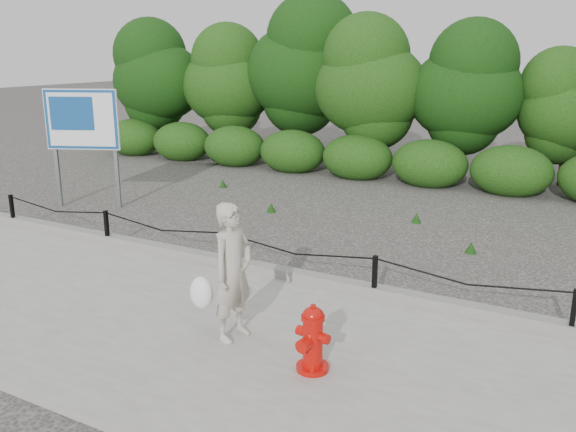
# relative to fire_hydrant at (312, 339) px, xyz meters

# --- Properties ---
(ground) EXTENTS (90.00, 90.00, 0.00)m
(ground) POSITION_rel_fire_hydrant_xyz_m (-2.65, 2.21, -0.44)
(ground) COLOR #2D2B28
(ground) RESTS_ON ground
(sidewalk) EXTENTS (14.00, 4.00, 0.08)m
(sidewalk) POSITION_rel_fire_hydrant_xyz_m (-2.65, 0.21, -0.40)
(sidewalk) COLOR gray
(sidewalk) RESTS_ON ground
(curb) EXTENTS (14.00, 0.22, 0.14)m
(curb) POSITION_rel_fire_hydrant_xyz_m (-2.65, 2.26, -0.29)
(curb) COLOR slate
(curb) RESTS_ON sidewalk
(chain_barrier) EXTENTS (10.06, 0.06, 0.60)m
(chain_barrier) POSITION_rel_fire_hydrant_xyz_m (-2.65, 2.21, 0.02)
(chain_barrier) COLOR black
(chain_barrier) RESTS_ON sidewalk
(treeline) EXTENTS (20.48, 4.04, 5.20)m
(treeline) POSITION_rel_fire_hydrant_xyz_m (-2.22, 11.12, 2.25)
(treeline) COLOR black
(treeline) RESTS_ON ground
(fire_hydrant) EXTENTS (0.40, 0.43, 0.75)m
(fire_hydrant) POSITION_rel_fire_hydrant_xyz_m (0.00, 0.00, 0.00)
(fire_hydrant) COLOR #BC0C07
(fire_hydrant) RESTS_ON sidewalk
(pedestrian) EXTENTS (0.73, 0.65, 1.65)m
(pedestrian) POSITION_rel_fire_hydrant_xyz_m (-1.19, 0.25, 0.45)
(pedestrian) COLOR #ACA594
(pedestrian) RESTS_ON sidewalk
(advertising_sign) EXTENTS (1.51, 0.71, 2.59)m
(advertising_sign) POSITION_rel_fire_hydrant_xyz_m (-7.63, 4.13, 1.38)
(advertising_sign) COLOR slate
(advertising_sign) RESTS_ON ground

